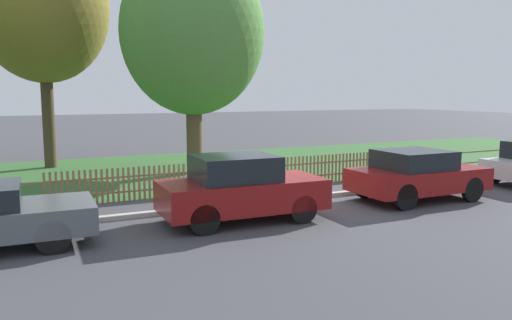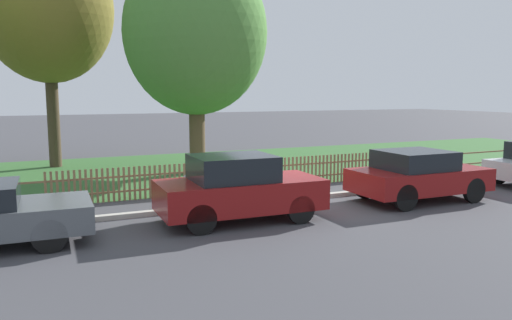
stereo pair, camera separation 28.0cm
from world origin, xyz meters
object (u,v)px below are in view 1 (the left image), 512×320
object	(u,v)px
tree_behind_motorcycle	(42,8)
tree_mid_park	(193,33)
parked_car_red_compact	(417,174)
covered_motorcycle	(214,181)
parked_car_navy_estate	(240,188)

from	to	relation	value
tree_behind_motorcycle	tree_mid_park	bearing A→B (deg)	-38.42
parked_car_red_compact	covered_motorcycle	world-z (taller)	parked_car_red_compact
covered_motorcycle	tree_behind_motorcycle	distance (m)	10.91
parked_car_navy_estate	tree_mid_park	world-z (taller)	tree_mid_park
covered_motorcycle	tree_mid_park	size ratio (longest dim) A/B	0.23
covered_motorcycle	tree_mid_park	xyz separation A→B (m)	(1.16, 5.01, 4.45)
tree_behind_motorcycle	tree_mid_park	distance (m)	6.08
parked_car_navy_estate	tree_behind_motorcycle	size ratio (longest dim) A/B	0.42
covered_motorcycle	tree_mid_park	distance (m)	6.80
parked_car_navy_estate	covered_motorcycle	world-z (taller)	parked_car_navy_estate
parked_car_navy_estate	tree_mid_park	bearing A→B (deg)	81.39
parked_car_navy_estate	covered_motorcycle	size ratio (longest dim) A/B	2.02
tree_mid_park	parked_car_navy_estate	bearing A→B (deg)	-100.47
parked_car_red_compact	tree_behind_motorcycle	distance (m)	14.88
parked_car_navy_estate	covered_motorcycle	bearing A→B (deg)	87.64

